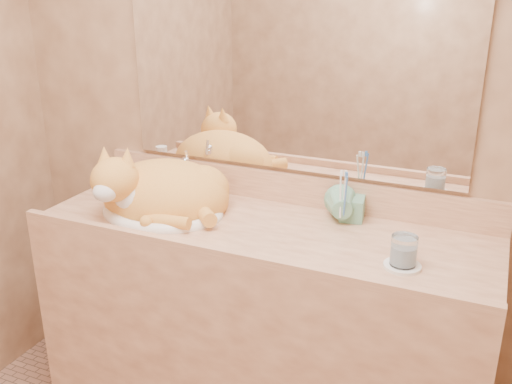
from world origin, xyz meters
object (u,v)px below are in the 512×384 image
at_px(vanity_counter, 260,331).
at_px(toothbrush_cup, 342,212).
at_px(water_glass, 404,251).
at_px(sink_basin, 162,194).
at_px(cat, 159,189).
at_px(soap_dispenser, 352,200).

distance_m(vanity_counter, toothbrush_cup, 0.56).
bearing_deg(toothbrush_cup, water_glass, -41.16).
height_order(sink_basin, cat, cat).
xyz_separation_m(vanity_counter, sink_basin, (-0.39, -0.02, 0.50)).
distance_m(sink_basin, soap_dispenser, 0.69).
xyz_separation_m(toothbrush_cup, water_glass, (0.25, -0.22, 0.00)).
bearing_deg(vanity_counter, soap_dispenser, 29.04).
xyz_separation_m(sink_basin, water_glass, (0.89, -0.08, -0.02)).
distance_m(toothbrush_cup, water_glass, 0.33).
relative_size(vanity_counter, soap_dispenser, 8.70).
relative_size(vanity_counter, cat, 3.30).
height_order(sink_basin, water_glass, sink_basin).
xyz_separation_m(soap_dispenser, water_glass, (0.23, -0.25, -0.04)).
relative_size(soap_dispenser, water_glass, 2.00).
bearing_deg(cat, toothbrush_cup, -2.80).
distance_m(vanity_counter, soap_dispenser, 0.61).
xyz_separation_m(cat, toothbrush_cup, (0.66, 0.13, -0.03)).
xyz_separation_m(vanity_counter, soap_dispenser, (0.28, 0.16, 0.52)).
bearing_deg(sink_basin, cat, 146.78).
relative_size(vanity_counter, water_glass, 17.37).
bearing_deg(toothbrush_cup, cat, -168.56).
height_order(vanity_counter, soap_dispenser, soap_dispenser).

